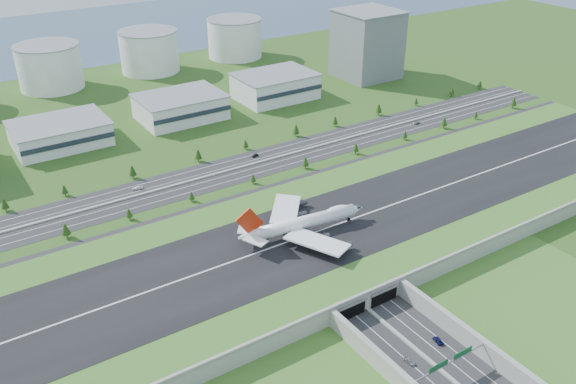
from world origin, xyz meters
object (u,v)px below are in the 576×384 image
boeing_747 (303,222)px  car_7 (137,188)px  car_6 (416,122)px  car_2 (438,340)px  car_5 (255,155)px  office_tower (367,45)px  car_0 (409,361)px

boeing_747 → car_7: 109.99m
boeing_747 → car_6: 179.14m
car_2 → car_5: 185.94m
car_6 → office_tower: bearing=-28.4°
car_0 → car_5: car_0 is taller
boeing_747 → car_0: (-10.55, -85.20, -12.90)m
office_tower → car_2: bearing=-124.6°
boeing_747 → car_5: size_ratio=14.51×
car_5 → car_6: (123.77, -14.56, 0.03)m
office_tower → car_7: bearing=-159.0°
office_tower → boeing_747: bearing=-135.6°
office_tower → car_2: 335.11m
car_6 → car_7: bearing=78.6°
office_tower → car_6: bearing=-110.7°
office_tower → car_5: bearing=-151.0°
office_tower → car_0: office_tower is taller
office_tower → car_5: (-163.61, -90.86, -26.63)m
office_tower → car_6: 115.80m
boeing_747 → car_7: (-45.25, 99.42, -12.88)m
boeing_747 → car_7: bearing=121.4°
office_tower → boeing_747: 274.83m
office_tower → boeing_747: (-196.10, -192.06, -13.66)m
office_tower → car_0: 346.82m
car_2 → car_7: bearing=-64.4°
car_0 → car_5: (43.03, 186.40, -0.06)m
office_tower → car_2: size_ratio=10.96×
car_2 → car_6: size_ratio=0.89×
car_6 → car_7: car_7 is taller
office_tower → car_7: 259.87m
office_tower → car_5: size_ratio=12.01×
office_tower → car_5: 189.03m
car_5 → car_7: (-77.73, -1.78, 0.09)m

